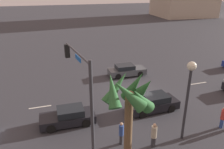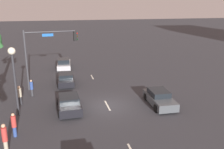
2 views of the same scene
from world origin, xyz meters
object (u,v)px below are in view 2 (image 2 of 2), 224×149
(car_5, at_px, (64,64))
(pedestrian_0, at_px, (20,95))
(car_4, at_px, (69,103))
(car_0, at_px, (159,98))
(streetlamp, at_px, (14,68))
(pedestrian_3, at_px, (32,88))
(pedestrian_2, at_px, (14,124))
(pedestrian_1, at_px, (5,138))
(car_3, at_px, (66,79))
(traffic_signal, at_px, (44,49))

(car_5, xyz_separation_m, pedestrian_0, (-11.82, 4.32, 0.28))
(car_4, bearing_deg, car_0, -95.10)
(car_4, xyz_separation_m, streetlamp, (-0.10, 4.01, 3.28))
(streetlamp, relative_size, pedestrian_0, 3.19)
(car_4, distance_m, pedestrian_3, 5.18)
(pedestrian_0, relative_size, pedestrian_2, 1.01)
(car_0, xyz_separation_m, pedestrian_1, (-4.74, 11.86, 0.42))
(pedestrian_3, bearing_deg, car_0, -113.02)
(car_3, xyz_separation_m, car_5, (7.00, -0.08, 0.02))
(traffic_signal, distance_m, pedestrian_3, 4.18)
(car_0, relative_size, streetlamp, 0.78)
(car_4, height_order, streetlamp, streetlamp)
(car_4, height_order, traffic_signal, traffic_signal)
(pedestrian_1, bearing_deg, car_5, -12.34)
(car_5, height_order, pedestrian_3, pedestrian_3)
(car_0, height_order, car_5, car_5)
(car_3, distance_m, pedestrian_3, 4.48)
(traffic_signal, height_order, streetlamp, traffic_signal)
(pedestrian_1, distance_m, pedestrian_2, 1.92)
(car_0, relative_size, car_4, 1.02)
(traffic_signal, height_order, pedestrian_1, traffic_signal)
(car_4, relative_size, car_5, 0.99)
(pedestrian_1, xyz_separation_m, pedestrian_2, (1.90, -0.23, -0.13))
(streetlamp, bearing_deg, car_3, -30.22)
(car_4, bearing_deg, pedestrian_3, 39.21)
(car_5, bearing_deg, pedestrian_0, 159.92)
(car_0, distance_m, car_3, 10.85)
(traffic_signal, bearing_deg, car_4, -162.78)
(car_0, distance_m, car_5, 16.51)
(pedestrian_1, bearing_deg, traffic_signal, -10.45)
(car_4, xyz_separation_m, pedestrian_2, (-3.54, 3.82, 0.28))
(car_5, relative_size, traffic_signal, 0.69)
(car_3, bearing_deg, pedestrian_1, 161.45)
(car_0, xyz_separation_m, traffic_signal, (6.87, 9.72, 3.57))
(pedestrian_3, bearing_deg, pedestrian_0, 155.22)
(car_0, distance_m, pedestrian_3, 12.03)
(car_4, distance_m, car_5, 13.95)
(pedestrian_0, distance_m, pedestrian_3, 2.06)
(car_3, height_order, pedestrian_3, pedestrian_3)
(traffic_signal, xyz_separation_m, pedestrian_3, (-2.17, 1.36, -3.31))
(car_0, relative_size, pedestrian_1, 2.23)
(car_3, distance_m, traffic_signal, 4.18)
(car_5, xyz_separation_m, traffic_signal, (-7.78, 2.10, 3.55))
(car_3, relative_size, car_4, 0.97)
(pedestrian_1, relative_size, pedestrian_3, 1.18)
(pedestrian_0, bearing_deg, car_5, -20.08)
(streetlamp, bearing_deg, pedestrian_1, 179.47)
(traffic_signal, xyz_separation_m, streetlamp, (-6.27, 2.09, -0.28))
(car_4, height_order, pedestrian_1, pedestrian_1)
(streetlamp, bearing_deg, car_4, -88.55)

